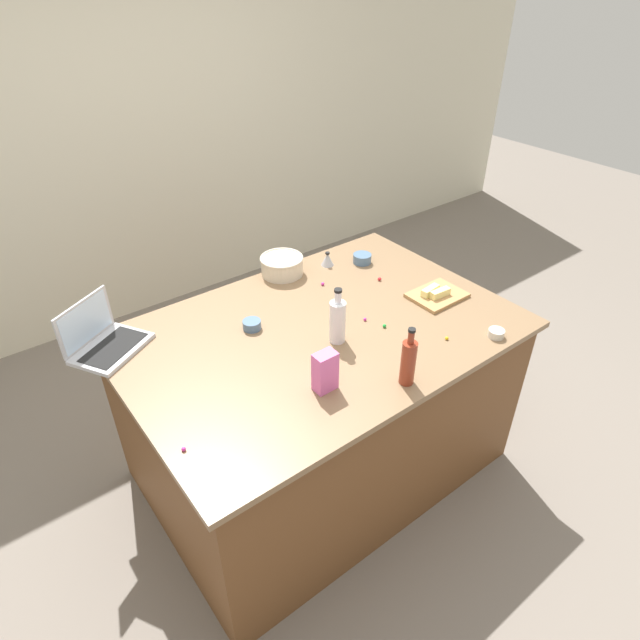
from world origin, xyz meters
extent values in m
plane|color=slate|center=(0.00, 0.00, 0.00)|extent=(12.00, 12.00, 0.00)
cube|color=beige|center=(0.00, 2.12, 1.30)|extent=(8.00, 0.10, 2.60)
cube|color=brown|center=(0.00, 0.00, 0.43)|extent=(1.71, 1.15, 0.87)
cube|color=#846647|center=(0.00, 0.00, 0.89)|extent=(1.77, 1.21, 0.03)
cube|color=#B7B7BC|center=(-0.80, 0.42, 0.91)|extent=(0.38, 0.35, 0.02)
cube|color=black|center=(-0.80, 0.41, 0.92)|extent=(0.31, 0.27, 0.00)
cube|color=#B7B7BC|center=(-0.86, 0.52, 1.02)|extent=(0.26, 0.16, 0.20)
cube|color=silver|center=(-0.86, 0.51, 1.02)|extent=(0.23, 0.14, 0.18)
cylinder|color=beige|center=(0.15, 0.53, 0.95)|extent=(0.22, 0.22, 0.09)
cylinder|color=black|center=(0.15, 0.53, 0.95)|extent=(0.18, 0.18, 0.08)
torus|color=beige|center=(0.15, 0.53, 0.99)|extent=(0.23, 0.23, 0.01)
cylinder|color=maroon|center=(0.05, -0.50, 1.00)|extent=(0.06, 0.06, 0.19)
cylinder|color=maroon|center=(0.05, -0.50, 1.12)|extent=(0.03, 0.03, 0.05)
cylinder|color=black|center=(0.05, -0.50, 1.15)|extent=(0.03, 0.03, 0.01)
cylinder|color=white|center=(0.01, -0.11, 1.00)|extent=(0.07, 0.07, 0.20)
cylinder|color=white|center=(0.01, -0.11, 1.12)|extent=(0.03, 0.03, 0.06)
cylinder|color=black|center=(0.01, -0.11, 1.16)|extent=(0.03, 0.03, 0.01)
cube|color=#AD7F4C|center=(0.63, -0.13, 0.91)|extent=(0.26, 0.20, 0.02)
cube|color=#F4E58C|center=(0.62, -0.16, 0.94)|extent=(0.11, 0.04, 0.04)
cube|color=#F4E58C|center=(0.60, -0.11, 0.94)|extent=(0.11, 0.05, 0.04)
cylinder|color=beige|center=(0.59, -0.52, 0.92)|extent=(0.07, 0.07, 0.04)
cylinder|color=slate|center=(0.57, 0.36, 0.93)|extent=(0.10, 0.10, 0.05)
cylinder|color=slate|center=(-0.24, 0.19, 0.92)|extent=(0.08, 0.08, 0.04)
cone|color=#B2B2B7|center=(0.40, 0.46, 0.94)|extent=(0.07, 0.07, 0.07)
cylinder|color=black|center=(0.40, 0.46, 0.97)|extent=(0.02, 0.02, 0.01)
cube|color=pink|center=(-0.23, -0.33, 0.99)|extent=(0.09, 0.06, 0.17)
sphere|color=green|center=(0.24, -0.17, 0.91)|extent=(0.02, 0.02, 0.02)
sphere|color=yellow|center=(0.39, -0.41, 0.91)|extent=(0.02, 0.02, 0.02)
sphere|color=#CC3399|center=(-0.81, -0.29, 0.91)|extent=(0.02, 0.02, 0.02)
sphere|color=#CC3399|center=(0.25, 0.30, 0.91)|extent=(0.02, 0.02, 0.02)
sphere|color=red|center=(0.51, 0.16, 0.91)|extent=(0.02, 0.02, 0.02)
sphere|color=yellow|center=(-0.19, -0.34, 0.91)|extent=(0.02, 0.02, 0.02)
sphere|color=#CC3399|center=(0.21, -0.07, 0.91)|extent=(0.02, 0.02, 0.02)
camera|label=1|loc=(-1.21, -1.58, 2.31)|focal=30.17mm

